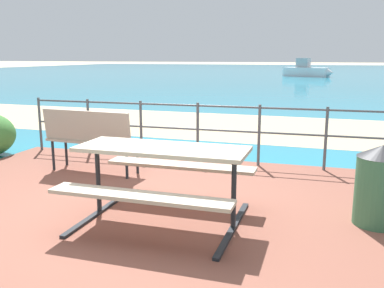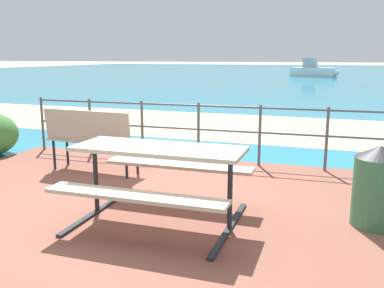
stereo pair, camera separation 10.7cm
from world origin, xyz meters
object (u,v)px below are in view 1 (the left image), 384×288
object	(u,v)px
park_bench	(90,135)
picnic_table	(162,166)
boat_near	(307,71)
trash_bin	(379,185)

from	to	relation	value
park_bench	picnic_table	bearing A→B (deg)	144.35
park_bench	boat_near	bearing A→B (deg)	-88.29
park_bench	trash_bin	distance (m)	3.85
trash_bin	boat_near	bearing A→B (deg)	92.75
park_bench	trash_bin	bearing A→B (deg)	172.08
picnic_table	trash_bin	size ratio (longest dim) A/B	2.12
picnic_table	trash_bin	distance (m)	2.18
picnic_table	trash_bin	world-z (taller)	trash_bin
picnic_table	boat_near	world-z (taller)	boat_near
boat_near	picnic_table	bearing A→B (deg)	-68.76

